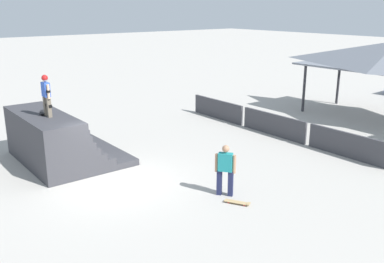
{
  "coord_description": "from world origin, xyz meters",
  "views": [
    {
      "loc": [
        12.85,
        -6.53,
        6.05
      ],
      "look_at": [
        -0.41,
        3.79,
        1.13
      ],
      "focal_mm": 40.0,
      "sensor_mm": 36.0,
      "label": 1
    }
  ],
  "objects": [
    {
      "name": "bystander_walking",
      "position": [
        3.18,
        2.38,
        0.97
      ],
      "size": [
        0.63,
        0.51,
        1.75
      ],
      "rotation": [
        0.0,
        0.0,
        3.79
      ],
      "color": "#1E2347",
      "rests_on": "ground"
    },
    {
      "name": "skater_on_deck",
      "position": [
        -2.89,
        -1.18,
        2.96
      ],
      "size": [
        0.67,
        0.23,
        1.58
      ],
      "rotation": [
        0.0,
        0.0,
        0.01
      ],
      "color": "#6B6051",
      "rests_on": "quarter_pipe_ramp"
    },
    {
      "name": "skateboard_on_deck",
      "position": [
        -3.43,
        -1.21,
        2.11
      ],
      "size": [
        0.83,
        0.49,
        0.09
      ],
      "rotation": [
        0.0,
        0.0,
        -0.38
      ],
      "color": "silver",
      "rests_on": "quarter_pipe_ramp"
    },
    {
      "name": "ground_plane",
      "position": [
        0.0,
        0.0,
        0.0
      ],
      "size": [
        160.0,
        160.0,
        0.0
      ],
      "primitive_type": "plane",
      "color": "#ADA8A0"
    },
    {
      "name": "quarter_pipe_ramp",
      "position": [
        -3.37,
        -0.87,
        0.87
      ],
      "size": [
        4.76,
        3.66,
        2.05
      ],
      "color": "#38383D",
      "rests_on": "ground"
    },
    {
      "name": "barrier_fence",
      "position": [
        -0.54,
        8.92,
        0.53
      ],
      "size": [
        12.1,
        0.12,
        1.05
      ],
      "color": "#3D3D42",
      "rests_on": "ground"
    },
    {
      "name": "skateboard_on_ground",
      "position": [
        3.95,
        2.26,
        0.06
      ],
      "size": [
        0.84,
        0.59,
        0.09
      ],
      "rotation": [
        0.0,
        0.0,
        0.51
      ],
      "color": "red",
      "rests_on": "ground"
    }
  ]
}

